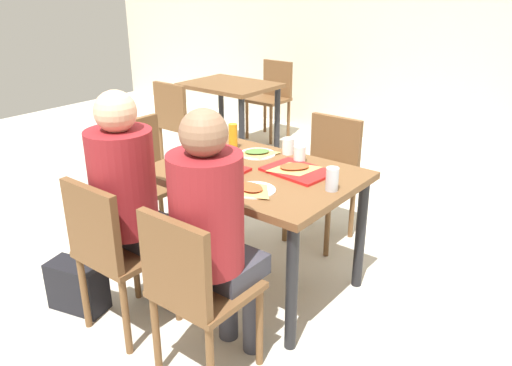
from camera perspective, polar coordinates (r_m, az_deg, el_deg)
ground_plane at (r=3.20m, az=-0.00°, el=-11.15°), size 10.00×10.00×0.02m
back_wall at (r=5.57m, az=21.76°, el=17.11°), size 10.00×0.10×2.80m
main_table at (r=2.90m, az=-0.00°, el=-0.44°), size 1.12×0.83×0.73m
chair_near_left at (r=2.64m, az=-15.77°, el=-6.87°), size 0.40×0.40×0.86m
chair_near_right at (r=2.27m, az=-7.06°, el=-11.35°), size 0.40×0.40×0.86m
chair_far_side at (r=3.57m, az=7.95°, el=1.52°), size 0.40×0.40×0.86m
chair_left_end at (r=3.56m, az=-12.01°, el=1.23°), size 0.40×0.40×0.86m
person_in_red at (r=2.61m, az=-13.89°, el=-1.02°), size 0.32×0.42×1.27m
person_in_brown_jacket at (r=2.23m, az=-4.82°, el=-4.54°), size 0.32×0.42×1.27m
tray_red_near at (r=2.88m, az=-4.86°, el=1.54°), size 0.37×0.28×0.02m
tray_red_far at (r=2.85m, az=4.65°, el=1.35°), size 0.39×0.30×0.02m
paper_plate_center at (r=3.13m, az=0.17°, el=3.27°), size 0.22×0.22×0.01m
paper_plate_near_edge at (r=2.60m, az=-0.20°, el=-0.78°), size 0.22×0.22×0.01m
pizza_slice_a at (r=2.86m, az=-5.01°, el=1.80°), size 0.19×0.23×0.02m
pizza_slice_b at (r=2.85m, az=4.31°, el=1.74°), size 0.28×0.28×0.02m
pizza_slice_c at (r=3.12m, az=0.11°, el=3.46°), size 0.26×0.26×0.02m
pizza_slice_d at (r=2.59m, az=-0.69°, el=-0.58°), size 0.25×0.21×0.02m
plastic_cup_a at (r=3.13m, az=3.60°, el=4.14°), size 0.07×0.07×0.10m
plastic_cup_b at (r=2.58m, az=-4.36°, el=0.05°), size 0.07×0.07×0.10m
plastic_cup_c at (r=3.17m, az=-5.69°, el=4.29°), size 0.07×0.07×0.10m
plastic_cup_d at (r=2.99m, az=4.89°, el=3.23°), size 0.07×0.07×0.10m
soda_can at (r=2.61m, az=8.51°, el=0.44°), size 0.07×0.07×0.12m
condiment_bottle at (r=3.22m, az=-2.58°, el=5.24°), size 0.06×0.06×0.16m
foil_bundle at (r=3.13m, az=-7.11°, el=4.00°), size 0.10×0.10×0.10m
handbag at (r=3.07m, az=-19.31°, el=-10.82°), size 0.35×0.24×0.28m
background_table at (r=5.31m, az=-2.90°, el=9.75°), size 0.90×0.70×0.73m
background_chair_near at (r=4.82m, az=-8.62°, el=6.96°), size 0.40×0.40×0.86m
background_chair_far at (r=5.89m, az=1.85°, el=9.98°), size 0.40×0.40×0.86m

